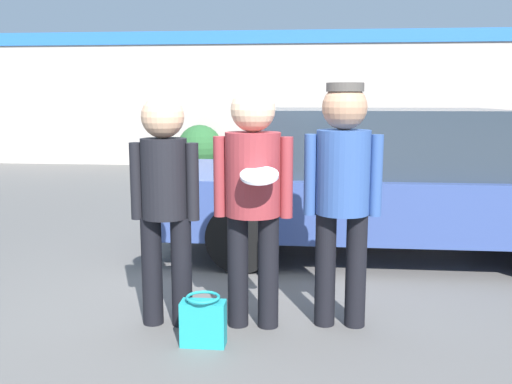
% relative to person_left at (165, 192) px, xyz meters
% --- Properties ---
extents(ground_plane, '(56.00, 56.00, 0.00)m').
position_rel_person_left_xyz_m(ground_plane, '(0.38, 0.41, -0.98)').
color(ground_plane, '#5B5956').
extents(storefront_building, '(24.00, 0.22, 3.17)m').
position_rel_person_left_xyz_m(storefront_building, '(0.38, 9.73, 0.63)').
color(storefront_building, '#B2A89E').
rests_on(storefront_building, ground).
extents(person_left, '(0.50, 0.33, 1.67)m').
position_rel_person_left_xyz_m(person_left, '(0.00, 0.00, 0.00)').
color(person_left, black).
rests_on(person_left, ground).
extents(person_middle_with_frisbee, '(0.56, 0.59, 1.72)m').
position_rel_person_left_xyz_m(person_middle_with_frisbee, '(0.63, 0.03, 0.06)').
color(person_middle_with_frisbee, black).
rests_on(person_middle_with_frisbee, ground).
extents(person_right, '(0.55, 0.38, 1.75)m').
position_rel_person_left_xyz_m(person_right, '(1.26, 0.11, 0.08)').
color(person_right, black).
rests_on(person_right, ground).
extents(parked_car_near, '(4.67, 1.91, 1.53)m').
position_rel_person_left_xyz_m(parked_car_near, '(1.80, 2.18, -0.22)').
color(parked_car_near, '#334784').
rests_on(parked_car_near, ground).
extents(shrub, '(1.02, 1.02, 1.02)m').
position_rel_person_left_xyz_m(shrub, '(-1.56, 9.03, -0.47)').
color(shrub, '#285B2D').
rests_on(shrub, ground).
extents(handbag, '(0.30, 0.23, 0.35)m').
position_rel_person_left_xyz_m(handbag, '(0.33, -0.34, -0.82)').
color(handbag, teal).
rests_on(handbag, ground).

